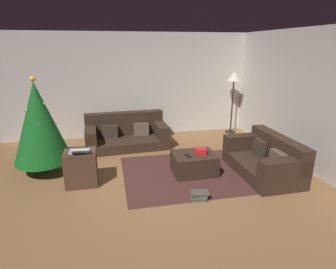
# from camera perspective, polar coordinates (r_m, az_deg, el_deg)

# --- Properties ---
(ground_plane) EXTENTS (6.40, 6.40, 0.00)m
(ground_plane) POSITION_cam_1_polar(r_m,az_deg,el_deg) (4.65, -4.19, -11.46)
(ground_plane) COLOR brown
(rear_partition) EXTENTS (6.40, 0.12, 2.60)m
(rear_partition) POSITION_cam_1_polar(r_m,az_deg,el_deg) (7.25, -7.99, 9.94)
(rear_partition) COLOR beige
(rear_partition) RESTS_ON ground_plane
(corner_partition) EXTENTS (0.12, 6.40, 2.60)m
(corner_partition) POSITION_cam_1_polar(r_m,az_deg,el_deg) (5.53, 29.82, 5.35)
(corner_partition) COLOR beige
(corner_partition) RESTS_ON ground_plane
(couch_left) EXTENTS (1.89, 1.02, 0.76)m
(couch_left) POSITION_cam_1_polar(r_m,az_deg,el_deg) (6.60, -8.60, 0.07)
(couch_left) COLOR #332319
(couch_left) RESTS_ON ground_plane
(couch_right) EXTENTS (0.88, 1.58, 0.70)m
(couch_right) POSITION_cam_1_polar(r_m,az_deg,el_deg) (5.43, 19.55, -4.78)
(couch_right) COLOR #332319
(couch_right) RESTS_ON ground_plane
(ottoman) EXTENTS (0.78, 0.63, 0.37)m
(ottoman) POSITION_cam_1_polar(r_m,az_deg,el_deg) (5.19, 5.34, -5.92)
(ottoman) COLOR #332319
(ottoman) RESTS_ON ground_plane
(gift_box) EXTENTS (0.25, 0.21, 0.11)m
(gift_box) POSITION_cam_1_polar(r_m,az_deg,el_deg) (5.12, 6.65, -3.40)
(gift_box) COLOR red
(gift_box) RESTS_ON ottoman
(tv_remote) EXTENTS (0.08, 0.17, 0.02)m
(tv_remote) POSITION_cam_1_polar(r_m,az_deg,el_deg) (5.00, 4.13, -4.36)
(tv_remote) COLOR black
(tv_remote) RESTS_ON ottoman
(christmas_tree) EXTENTS (1.01, 1.01, 1.78)m
(christmas_tree) POSITION_cam_1_polar(r_m,az_deg,el_deg) (5.46, -25.03, 2.24)
(christmas_tree) COLOR brown
(christmas_tree) RESTS_ON ground_plane
(side_table) EXTENTS (0.52, 0.44, 0.59)m
(side_table) POSITION_cam_1_polar(r_m,az_deg,el_deg) (4.94, -17.43, -6.59)
(side_table) COLOR #4C3323
(side_table) RESTS_ON ground_plane
(laptop) EXTENTS (0.35, 0.43, 0.19)m
(laptop) POSITION_cam_1_polar(r_m,az_deg,el_deg) (4.75, -17.94, -3.03)
(laptop) COLOR silver
(laptop) RESTS_ON side_table
(book_stack) EXTENTS (0.31, 0.23, 0.12)m
(book_stack) POSITION_cam_1_polar(r_m,az_deg,el_deg) (4.41, 6.46, -12.36)
(book_stack) COLOR #4C423D
(book_stack) RESTS_ON ground_plane
(corner_lamp) EXTENTS (0.36, 0.36, 1.64)m
(corner_lamp) POSITION_cam_1_polar(r_m,az_deg,el_deg) (7.54, 13.41, 10.66)
(corner_lamp) COLOR black
(corner_lamp) RESTS_ON ground_plane
(area_rug) EXTENTS (2.60, 2.00, 0.01)m
(area_rug) POSITION_cam_1_polar(r_m,az_deg,el_deg) (5.27, 5.28, -7.76)
(area_rug) COLOR #452622
(area_rug) RESTS_ON ground_plane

